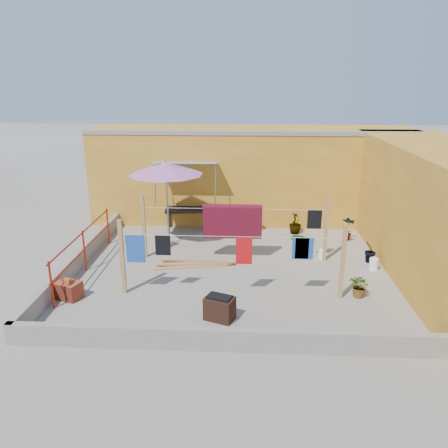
{
  "coord_description": "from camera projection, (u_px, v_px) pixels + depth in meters",
  "views": [
    {
      "loc": [
        0.31,
        -10.51,
        4.75
      ],
      "look_at": [
        -0.25,
        0.3,
        1.18
      ],
      "focal_mm": 35.0,
      "sensor_mm": 36.0,
      "label": 1
    }
  ],
  "objects": [
    {
      "name": "plant_right_a",
      "position": [
        348.0,
        228.0,
        13.51
      ],
      "size": [
        0.49,
        0.43,
        0.78
      ],
      "primitive_type": "imported",
      "rotation": [
        0.0,
        0.0,
        2.71
      ],
      "color": "#1C5117",
      "rests_on": "ground"
    },
    {
      "name": "outdoor_table",
      "position": [
        190.0,
        210.0,
        14.38
      ],
      "size": [
        1.66,
        0.95,
        0.74
      ],
      "color": "black",
      "rests_on": "ground"
    },
    {
      "name": "water_jug_b",
      "position": [
        322.0,
        254.0,
        12.17
      ],
      "size": [
        0.19,
        0.19,
        0.3
      ],
      "color": "white",
      "rests_on": "ground"
    },
    {
      "name": "water_jug_a",
      "position": [
        374.0,
        264.0,
        11.45
      ],
      "size": [
        0.24,
        0.24,
        0.37
      ],
      "color": "white",
      "rests_on": "ground"
    },
    {
      "name": "parapet_front",
      "position": [
        227.0,
        340.0,
        8.01
      ],
      "size": [
        8.3,
        0.16,
        0.44
      ],
      "primitive_type": "cube",
      "color": "gray",
      "rests_on": "ground"
    },
    {
      "name": "green_hose",
      "position": [
        298.0,
        238.0,
        13.71
      ],
      "size": [
        0.51,
        0.51,
        0.08
      ],
      "color": "#1F791A",
      "rests_on": "ground"
    },
    {
      "name": "red_railing",
      "position": [
        84.0,
        245.0,
        11.25
      ],
      "size": [
        0.05,
        4.2,
        1.1
      ],
      "color": "#A42410",
      "rests_on": "ground"
    },
    {
      "name": "wall_right",
      "position": [
        445.0,
        215.0,
        10.72
      ],
      "size": [
        2.4,
        9.0,
        3.2
      ],
      "primitive_type": "cube",
      "color": "gold",
      "rests_on": "ground"
    },
    {
      "name": "plant_back_b",
      "position": [
        295.0,
        223.0,
        14.14
      ],
      "size": [
        0.54,
        0.54,
        0.72
      ],
      "primitive_type": "imported",
      "rotation": [
        0.0,
        0.0,
        2.01
      ],
      "color": "#1C5117",
      "rests_on": "ground"
    },
    {
      "name": "wall_back",
      "position": [
        252.0,
        174.0,
        15.4
      ],
      "size": [
        11.0,
        3.27,
        3.21
      ],
      "color": "gold",
      "rests_on": "ground"
    },
    {
      "name": "white_basin",
      "position": [
        218.0,
        336.0,
        8.44
      ],
      "size": [
        0.49,
        0.49,
        0.08
      ],
      "color": "white",
      "rests_on": "ground"
    },
    {
      "name": "ground",
      "position": [
        233.0,
        270.0,
        11.48
      ],
      "size": [
        80.0,
        80.0,
        0.0
      ],
      "primitive_type": "plane",
      "color": "#9E998E",
      "rests_on": "ground"
    },
    {
      "name": "plant_right_b",
      "position": [
        370.0,
        251.0,
        11.86
      ],
      "size": [
        0.47,
        0.48,
        0.68
      ],
      "primitive_type": "imported",
      "rotation": [
        0.0,
        0.0,
        4.01
      ],
      "color": "#1C5117",
      "rests_on": "ground"
    },
    {
      "name": "patio_umbrella",
      "position": [
        166.0,
        169.0,
        12.53
      ],
      "size": [
        2.22,
        2.22,
        2.59
      ],
      "color": "gray",
      "rests_on": "ground"
    },
    {
      "name": "brazier",
      "position": [
        220.0,
        308.0,
        9.06
      ],
      "size": [
        0.69,
        0.58,
        0.53
      ],
      "color": "black",
      "rests_on": "ground"
    },
    {
      "name": "plant_back_a",
      "position": [
        247.0,
        220.0,
        14.28
      ],
      "size": [
        0.88,
        0.82,
        0.81
      ],
      "primitive_type": "imported",
      "rotation": [
        0.0,
        0.0,
        0.31
      ],
      "color": "#1C5117",
      "rests_on": "ground"
    },
    {
      "name": "plant_right_c",
      "position": [
        360.0,
        287.0,
        9.97
      ],
      "size": [
        0.6,
        0.62,
        0.53
      ],
      "primitive_type": "imported",
      "rotation": [
        0.0,
        0.0,
        5.23
      ],
      "color": "#1C5117",
      "rests_on": "ground"
    },
    {
      "name": "clothesline_rig",
      "position": [
        233.0,
        226.0,
        11.63
      ],
      "size": [
        5.09,
        2.35,
        1.8
      ],
      "color": "tan",
      "rests_on": "ground"
    },
    {
      "name": "brick_stack",
      "position": [
        68.0,
        290.0,
        9.95
      ],
      "size": [
        0.65,
        0.56,
        0.48
      ],
      "color": "#AF3C28",
      "rests_on": "ground"
    },
    {
      "name": "parapet_left",
      "position": [
        80.0,
        259.0,
        11.61
      ],
      "size": [
        0.16,
        7.3,
        0.44
      ],
      "primitive_type": "cube",
      "color": "gray",
      "rests_on": "ground"
    },
    {
      "name": "lumber_pile",
      "position": [
        194.0,
        264.0,
        11.72
      ],
      "size": [
        2.17,
        0.61,
        0.13
      ],
      "color": "tan",
      "rests_on": "ground"
    }
  ]
}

